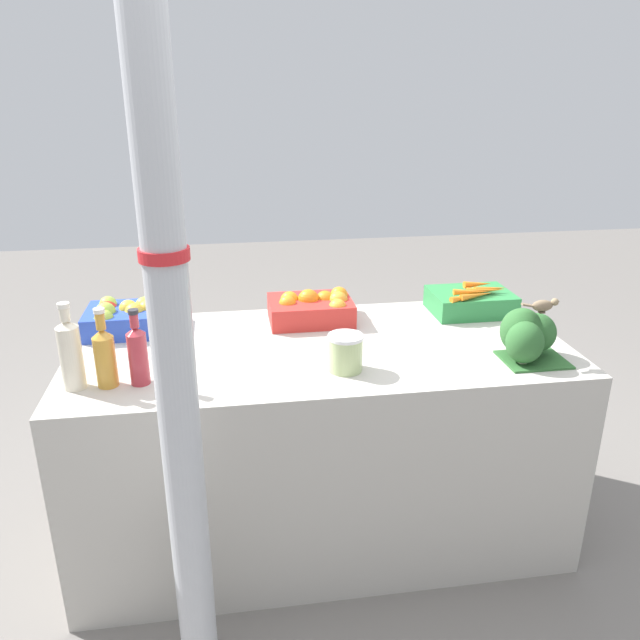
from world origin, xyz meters
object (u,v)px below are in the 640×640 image
Objects in this scene: broccoli_pile at (527,336)px; carrot_crate at (471,301)px; support_pole at (165,262)px; orange_crate at (313,308)px; pickle_jar at (345,353)px; juice_bottle_ruby at (138,353)px; apple_crate at (130,316)px; juice_bottle_amber at (105,355)px; juice_bottle_cloudy at (71,353)px; sparrow_bird at (544,305)px.

carrot_crate is at bearing 91.35° from broccoli_pile.
carrot_crate is (1.16, 0.90, -0.46)m from support_pole.
orange_crate is 0.48m from pickle_jar.
apple_crate is at bearing 100.73° from juice_bottle_ruby.
broccoli_pile is (1.42, -0.49, 0.03)m from apple_crate.
juice_bottle_amber is at bearing 179.86° from pickle_jar.
juice_bottle_amber is (0.10, -0.00, -0.02)m from juice_bottle_cloudy.
apple_crate is 2.62× the size of pickle_jar.
juice_bottle_amber reaches higher than juice_bottle_ruby.
juice_bottle_amber is at bearing -180.00° from juice_bottle_ruby.
juice_bottle_cloudy is 1.09× the size of juice_bottle_amber.
carrot_crate is at bearing 97.68° from sparrow_bird.
sparrow_bird is (1.46, -0.03, 0.10)m from juice_bottle_amber.
broccoli_pile is at bearing -0.27° from pickle_jar.
broccoli_pile is 0.89× the size of juice_bottle_ruby.
apple_crate is 0.73m from orange_crate.
juice_bottle_cloudy reaches higher than juice_bottle_amber.
support_pole is 0.64m from juice_bottle_amber.
sparrow_bird is (0.68, -0.03, 0.14)m from pickle_jar.
juice_bottle_amber is at bearing 121.18° from support_pole.
orange_crate is 1.27× the size of juice_bottle_amber.
support_pole is 7.94× the size of apple_crate.
support_pole reaches higher than orange_crate.
support_pole reaches higher than pickle_jar.
support_pole reaches higher than juice_bottle_amber.
support_pole is 9.25× the size of juice_bottle_cloudy.
sparrow_bird reaches higher than orange_crate.
juice_bottle_cloudy reaches higher than broccoli_pile.
pickle_jar is at bearing -0.13° from juice_bottle_cloudy.
broccoli_pile is (0.69, -0.49, 0.03)m from orange_crate.
support_pole is 7.94× the size of carrot_crate.
juice_bottle_ruby is at bearing -142.90° from orange_crate.
carrot_crate is at bearing -0.43° from apple_crate.
support_pole is at bearing -118.26° from orange_crate.
sparrow_bird is at bearing -1.18° from juice_bottle_amber.
juice_bottle_cloudy is at bearing -162.54° from carrot_crate.
juice_bottle_ruby is (-0.15, 0.42, -0.41)m from support_pole.
support_pole is at bearing -160.52° from broccoli_pile.
broccoli_pile is at bearing -35.27° from orange_crate.
juice_bottle_amber reaches higher than orange_crate.
juice_bottle_ruby is (0.20, -0.00, -0.02)m from juice_bottle_cloudy.
apple_crate is at bearing 179.57° from carrot_crate.
juice_bottle_ruby is 0.68m from pickle_jar.
juice_bottle_ruby is (-1.31, -0.48, 0.05)m from carrot_crate.
apple_crate is 1.31× the size of juice_bottle_ruby.
pickle_jar is 0.94× the size of sparrow_bird.
juice_bottle_cloudy is (-1.53, 0.00, 0.04)m from broccoli_pile.
apple_crate is at bearing 88.91° from juice_bottle_amber.
carrot_crate is at bearing 18.64° from juice_bottle_amber.
juice_bottle_ruby is (-0.64, -0.48, 0.05)m from orange_crate.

